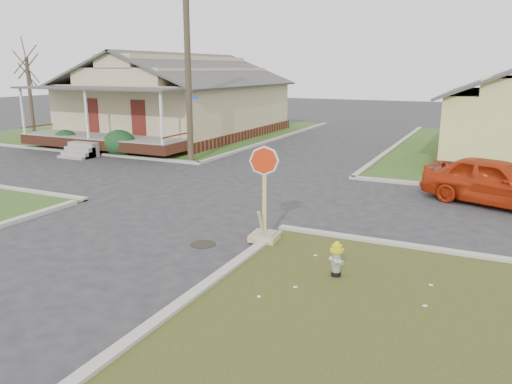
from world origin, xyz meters
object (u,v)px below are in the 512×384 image
at_px(fire_hydrant, 337,257).
at_px(stop_sign, 264,220).
at_px(red_sedan, 496,182).
at_px(utility_pole, 188,60).

distance_m(fire_hydrant, stop_sign, 2.69).
bearing_deg(red_sedan, fire_hydrant, 179.32).
bearing_deg(utility_pole, red_sedan, -9.54).
relative_size(utility_pole, red_sedan, 1.99).
height_order(utility_pole, red_sedan, utility_pole).
bearing_deg(stop_sign, red_sedan, 44.96).
distance_m(utility_pole, red_sedan, 13.66).
bearing_deg(red_sedan, stop_sign, 160.65).
bearing_deg(fire_hydrant, utility_pole, 157.08).
distance_m(stop_sign, red_sedan, 8.25).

